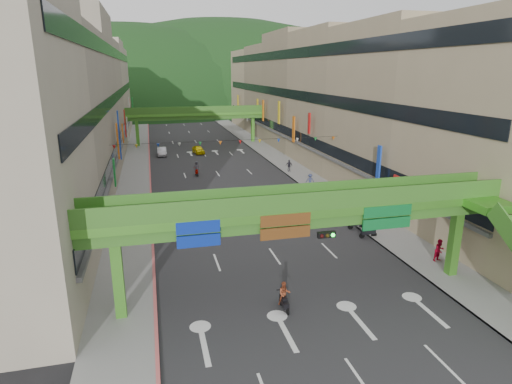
% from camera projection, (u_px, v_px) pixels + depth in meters
% --- Properties ---
extents(ground, '(320.00, 320.00, 0.00)m').
position_uv_depth(ground, '(341.00, 353.00, 21.75)').
color(ground, black).
rests_on(ground, ground).
extents(road_slab, '(18.00, 140.00, 0.02)m').
position_uv_depth(road_slab, '(208.00, 159.00, 68.39)').
color(road_slab, '#28282B').
rests_on(road_slab, ground).
extents(sidewalk_left, '(4.00, 140.00, 0.15)m').
position_uv_depth(sidewalk_left, '(137.00, 162.00, 65.83)').
color(sidewalk_left, gray).
rests_on(sidewalk_left, ground).
extents(sidewalk_right, '(4.00, 140.00, 0.15)m').
position_uv_depth(sidewalk_right, '(274.00, 156.00, 70.92)').
color(sidewalk_right, gray).
rests_on(sidewalk_right, ground).
extents(curb_left, '(0.20, 140.00, 0.18)m').
position_uv_depth(curb_left, '(149.00, 162.00, 66.26)').
color(curb_left, '#CC5959').
rests_on(curb_left, ground).
extents(curb_right, '(0.20, 140.00, 0.18)m').
position_uv_depth(curb_right, '(263.00, 156.00, 70.48)').
color(curb_right, gray).
rests_on(curb_right, ground).
extents(building_row_left, '(12.80, 95.00, 19.00)m').
position_uv_depth(building_row_left, '(75.00, 101.00, 61.40)').
color(building_row_left, '#9E937F').
rests_on(building_row_left, ground).
extents(building_row_right, '(12.80, 95.00, 19.00)m').
position_uv_depth(building_row_right, '(321.00, 97.00, 70.16)').
color(building_row_right, gray).
rests_on(building_row_right, ground).
extents(overpass_near, '(28.00, 12.27, 7.10)m').
position_uv_depth(overpass_near, '(322.00, 220.00, 25.55)').
color(overpass_near, '#4C9E2D').
rests_on(overpass_near, ground).
extents(overpass_far, '(28.00, 2.20, 7.10)m').
position_uv_depth(overpass_far, '(196.00, 116.00, 80.89)').
color(overpass_far, '#4C9E2D').
rests_on(overpass_far, ground).
extents(hill_left, '(168.00, 140.00, 112.00)m').
position_uv_depth(hill_left, '(132.00, 106.00, 167.53)').
color(hill_left, '#1C4419').
rests_on(hill_left, ground).
extents(hill_right, '(208.00, 176.00, 128.00)m').
position_uv_depth(hill_right, '(224.00, 101.00, 195.45)').
color(hill_right, '#1C4419').
rests_on(hill_right, ground).
extents(bunting_string, '(26.00, 0.36, 0.47)m').
position_uv_depth(bunting_string, '(230.00, 142.00, 48.09)').
color(bunting_string, black).
rests_on(bunting_string, ground).
extents(scooter_rider_near, '(0.65, 1.60, 2.04)m').
position_uv_depth(scooter_rider_near, '(216.00, 216.00, 39.08)').
color(scooter_rider_near, black).
rests_on(scooter_rider_near, ground).
extents(scooter_rider_mid, '(0.77, 1.60, 1.83)m').
position_uv_depth(scooter_rider_mid, '(284.00, 296.00, 25.39)').
color(scooter_rider_mid, black).
rests_on(scooter_rider_mid, ground).
extents(scooter_rider_left, '(0.98, 1.60, 1.95)m').
position_uv_depth(scooter_rider_left, '(199.00, 218.00, 38.46)').
color(scooter_rider_left, '#9FA0A7').
rests_on(scooter_rider_left, ground).
extents(scooter_rider_far, '(0.85, 1.60, 1.97)m').
position_uv_depth(scooter_rider_far, '(197.00, 168.00, 57.79)').
color(scooter_rider_far, '#820600').
rests_on(scooter_rider_far, ground).
extents(parked_scooter_row, '(1.60, 9.35, 1.08)m').
position_uv_depth(parked_scooter_row, '(346.00, 216.00, 40.51)').
color(parked_scooter_row, black).
rests_on(parked_scooter_row, ground).
extents(car_silver, '(1.54, 4.22, 1.38)m').
position_uv_depth(car_silver, '(162.00, 152.00, 71.30)').
color(car_silver, '#B7B7BE').
rests_on(car_silver, ground).
extents(car_yellow, '(2.13, 4.07, 1.32)m').
position_uv_depth(car_yellow, '(198.00, 150.00, 72.99)').
color(car_yellow, yellow).
rests_on(car_yellow, ground).
extents(pedestrian_red, '(0.94, 0.80, 1.70)m').
position_uv_depth(pedestrian_red, '(439.00, 252.00, 31.65)').
color(pedestrian_red, '#AB0520').
rests_on(pedestrian_red, ground).
extents(pedestrian_dark, '(0.96, 0.43, 1.62)m').
position_uv_depth(pedestrian_dark, '(289.00, 167.00, 59.68)').
color(pedestrian_dark, '#24212A').
rests_on(pedestrian_dark, ground).
extents(pedestrian_blue, '(0.82, 0.64, 1.56)m').
position_uv_depth(pedestrian_blue, '(310.00, 181.00, 51.95)').
color(pedestrian_blue, navy).
rests_on(pedestrian_blue, ground).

